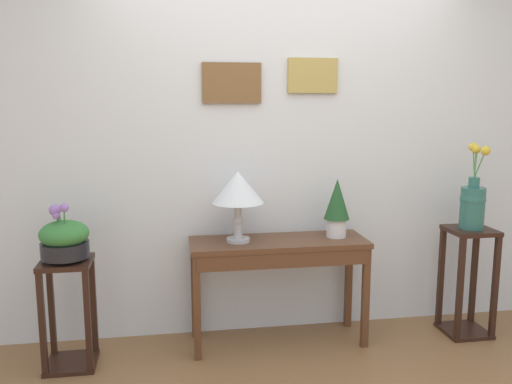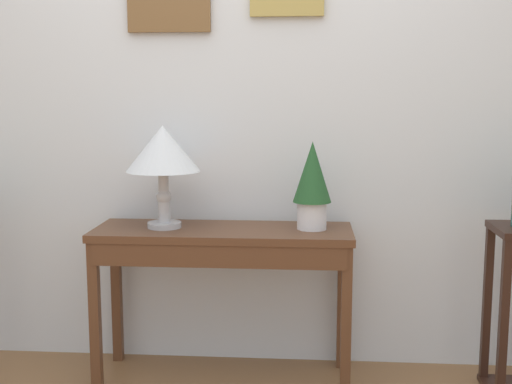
{
  "view_description": "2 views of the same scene",
  "coord_description": "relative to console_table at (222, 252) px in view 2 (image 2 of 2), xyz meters",
  "views": [
    {
      "loc": [
        -0.77,
        -2.33,
        1.65
      ],
      "look_at": [
        -0.19,
        1.16,
        1.04
      ],
      "focal_mm": 37.5,
      "sensor_mm": 36.0,
      "label": 1
    },
    {
      "loc": [
        0.32,
        -1.88,
        1.34
      ],
      "look_at": [
        0.1,
        1.07,
        0.9
      ],
      "focal_mm": 46.37,
      "sensor_mm": 36.0,
      "label": 2
    }
  ],
  "objects": [
    {
      "name": "console_table",
      "position": [
        0.0,
        0.0,
        0.0
      ],
      "size": [
        1.18,
        0.41,
        0.73
      ],
      "color": "#56331E",
      "rests_on": "ground"
    },
    {
      "name": "table_lamp",
      "position": [
        -0.27,
        0.02,
        0.45
      ],
      "size": [
        0.34,
        0.34,
        0.47
      ],
      "color": "#B7B7BC",
      "rests_on": "console_table"
    },
    {
      "name": "potted_plant_on_console",
      "position": [
        0.41,
        0.04,
        0.33
      ],
      "size": [
        0.17,
        0.17,
        0.4
      ],
      "color": "silver",
      "rests_on": "console_table"
    },
    {
      "name": "back_wall_with_art",
      "position": [
        0.06,
        0.32,
        0.78
      ],
      "size": [
        9.0,
        0.13,
        2.8
      ],
      "color": "silver",
      "rests_on": "ground"
    }
  ]
}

